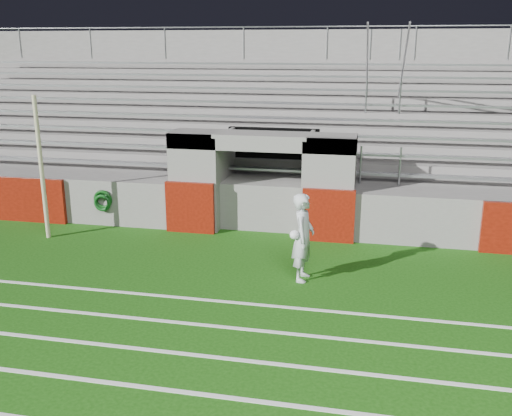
# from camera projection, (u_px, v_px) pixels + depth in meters

# --- Properties ---
(ground) EXTENTS (90.00, 90.00, 0.00)m
(ground) POSITION_uv_depth(u_px,v_px,m) (229.00, 281.00, 11.94)
(ground) COLOR #15470B
(ground) RESTS_ON ground
(field_post) EXTENTS (0.11, 0.11, 3.61)m
(field_post) POSITION_uv_depth(u_px,v_px,m) (41.00, 168.00, 14.17)
(field_post) COLOR #C5BE93
(field_post) RESTS_ON ground
(stadium_structure) EXTENTS (26.00, 8.48, 5.42)m
(stadium_structure) POSITION_uv_depth(u_px,v_px,m) (288.00, 147.00, 19.03)
(stadium_structure) COLOR slate
(stadium_structure) RESTS_ON ground
(goalkeeper_with_ball) EXTENTS (0.51, 0.71, 1.86)m
(goalkeeper_with_ball) POSITION_uv_depth(u_px,v_px,m) (303.00, 237.00, 11.78)
(goalkeeper_with_ball) COLOR silver
(goalkeeper_with_ball) RESTS_ON ground
(hose_coil) EXTENTS (0.53, 0.15, 0.59)m
(hose_coil) POSITION_uv_depth(u_px,v_px,m) (103.00, 201.00, 15.34)
(hose_coil) COLOR #0C3C0F
(hose_coil) RESTS_ON ground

